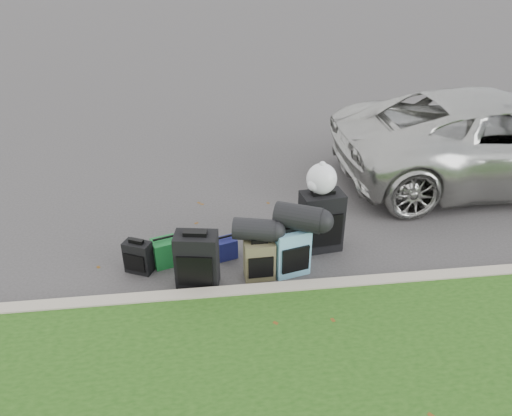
{
  "coord_description": "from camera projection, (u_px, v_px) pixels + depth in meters",
  "views": [
    {
      "loc": [
        -0.81,
        -5.61,
        3.81
      ],
      "look_at": [
        -0.1,
        0.2,
        0.55
      ],
      "focal_mm": 35.0,
      "sensor_mm": 36.0,
      "label": 1
    }
  ],
  "objects": [
    {
      "name": "suitcase_large_black_left",
      "position": [
        197.0,
        261.0,
        5.96
      ],
      "size": [
        0.55,
        0.38,
        0.73
      ],
      "primitive_type": "cube",
      "rotation": [
        0.0,
        0.0,
        -0.17
      ],
      "color": "black",
      "rests_on": "ground"
    },
    {
      "name": "suitcase_large_black_right",
      "position": [
        321.0,
        221.0,
        6.66
      ],
      "size": [
        0.59,
        0.4,
        0.83
      ],
      "primitive_type": "cube",
      "rotation": [
        0.0,
        0.0,
        0.12
      ],
      "color": "black",
      "rests_on": "ground"
    },
    {
      "name": "suitcase_small_black",
      "position": [
        138.0,
        257.0,
        6.29
      ],
      "size": [
        0.39,
        0.31,
        0.43
      ],
      "primitive_type": "cube",
      "rotation": [
        0.0,
        0.0,
        -0.44
      ],
      "color": "black",
      "rests_on": "ground"
    },
    {
      "name": "suv",
      "position": [
        499.0,
        139.0,
        8.36
      ],
      "size": [
        5.51,
        2.61,
        1.52
      ],
      "primitive_type": "imported",
      "rotation": [
        0.0,
        0.0,
        1.56
      ],
      "color": "#B7B7B2",
      "rests_on": "ground"
    },
    {
      "name": "tote_navy",
      "position": [
        226.0,
        248.0,
        6.59
      ],
      "size": [
        0.31,
        0.27,
        0.28
      ],
      "primitive_type": "cube",
      "rotation": [
        0.0,
        0.0,
        0.31
      ],
      "color": "navy",
      "rests_on": "ground"
    },
    {
      "name": "ground",
      "position": [
        265.0,
        250.0,
        6.81
      ],
      "size": [
        120.0,
        120.0,
        0.0
      ],
      "primitive_type": "plane",
      "color": "#383535",
      "rests_on": "ground"
    },
    {
      "name": "suitcase_teal",
      "position": [
        291.0,
        251.0,
        6.22
      ],
      "size": [
        0.49,
        0.36,
        0.62
      ],
      "primitive_type": "cube",
      "rotation": [
        0.0,
        0.0,
        0.24
      ],
      "color": "teal",
      "rests_on": "ground"
    },
    {
      "name": "duffel_right",
      "position": [
        298.0,
        217.0,
        6.02
      ],
      "size": [
        0.65,
        0.53,
        0.32
      ],
      "primitive_type": "cylinder",
      "rotation": [
        0.0,
        1.57,
        -0.45
      ],
      "color": "black",
      "rests_on": "suitcase_teal"
    },
    {
      "name": "tote_green",
      "position": [
        165.0,
        252.0,
        6.44
      ],
      "size": [
        0.38,
        0.34,
        0.36
      ],
      "primitive_type": "cube",
      "rotation": [
        0.0,
        0.0,
        0.31
      ],
      "color": "#17672A",
      "rests_on": "ground"
    },
    {
      "name": "duffel_left",
      "position": [
        254.0,
        230.0,
        6.03
      ],
      "size": [
        0.56,
        0.39,
        0.27
      ],
      "primitive_type": "cylinder",
      "rotation": [
        0.0,
        1.57,
        -0.25
      ],
      "color": "black",
      "rests_on": "suitcase_olive"
    },
    {
      "name": "suitcase_olive",
      "position": [
        259.0,
        260.0,
        6.15
      ],
      "size": [
        0.38,
        0.24,
        0.51
      ],
      "primitive_type": "cube",
      "rotation": [
        0.0,
        0.0,
        0.03
      ],
      "color": "#47432C",
      "rests_on": "ground"
    },
    {
      "name": "trash_bag",
      "position": [
        322.0,
        179.0,
        6.38
      ],
      "size": [
        0.4,
        0.4,
        0.4
      ],
      "primitive_type": "sphere",
      "color": "white",
      "rests_on": "suitcase_large_black_right"
    },
    {
      "name": "curb",
      "position": [
        277.0,
        291.0,
        5.9
      ],
      "size": [
        120.0,
        0.18,
        0.15
      ],
      "primitive_type": "cube",
      "color": "#9E937F",
      "rests_on": "ground"
    }
  ]
}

